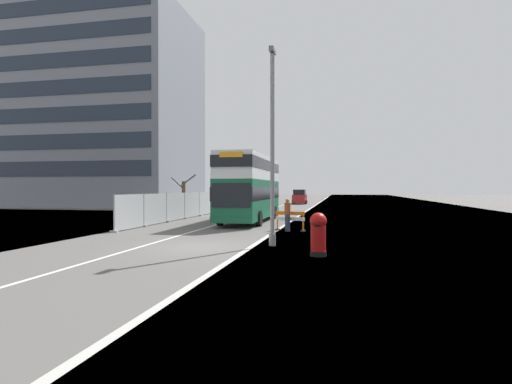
{
  "coord_description": "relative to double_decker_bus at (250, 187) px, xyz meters",
  "views": [
    {
      "loc": [
        5.83,
        -16.1,
        2.44
      ],
      "look_at": [
        0.75,
        8.03,
        2.2
      ],
      "focal_mm": 28.66,
      "sensor_mm": 36.0,
      "label": 1
    }
  ],
  "objects": [
    {
      "name": "ground",
      "position": [
        1.21,
        -12.71,
        -2.56
      ],
      "size": [
        140.0,
        280.0,
        0.1
      ],
      "color": "#565451"
    },
    {
      "name": "double_decker_bus",
      "position": [
        0.0,
        0.0,
        0.0
      ],
      "size": [
        3.0,
        11.43,
        4.72
      ],
      "color": "#145638",
      "rests_on": "ground"
    },
    {
      "name": "lamppost_foreground",
      "position": [
        3.62,
        -11.88,
        1.42
      ],
      "size": [
        0.29,
        0.7,
        8.33
      ],
      "color": "gray",
      "rests_on": "ground"
    },
    {
      "name": "red_pillar_postbox",
      "position": [
        5.67,
        -14.15,
        -1.66
      ],
      "size": [
        0.61,
        0.61,
        1.56
      ],
      "color": "black",
      "rests_on": "ground"
    },
    {
      "name": "roadworks_barrier",
      "position": [
        3.61,
        -5.78,
        -1.81
      ],
      "size": [
        1.75,
        0.83,
        1.11
      ],
      "color": "orange",
      "rests_on": "ground"
    },
    {
      "name": "construction_site_fence",
      "position": [
        -5.68,
        1.48,
        -1.49
      ],
      "size": [
        0.44,
        20.6,
        2.12
      ],
      "color": "#A8AAAD",
      "rests_on": "ground"
    },
    {
      "name": "car_oncoming_near",
      "position": [
        -2.92,
        17.08,
        -1.57
      ],
      "size": [
        1.95,
        4.37,
        1.99
      ],
      "color": "slate",
      "rests_on": "ground"
    },
    {
      "name": "car_receding_mid",
      "position": [
        -3.65,
        25.95,
        -1.47
      ],
      "size": [
        2.01,
        3.93,
        2.21
      ],
      "color": "gray",
      "rests_on": "ground"
    },
    {
      "name": "car_receding_far",
      "position": [
        0.16,
        33.71,
        -1.48
      ],
      "size": [
        2.1,
        4.21,
        2.22
      ],
      "color": "maroon",
      "rests_on": "ground"
    },
    {
      "name": "bare_tree_far_verge_near",
      "position": [
        -11.9,
        16.79,
        -0.6
      ],
      "size": [
        3.29,
        1.78,
        4.08
      ],
      "color": "#4C3D2D",
      "rests_on": "ground"
    },
    {
      "name": "bare_tree_far_verge_mid",
      "position": [
        -10.16,
        31.39,
        -0.03
      ],
      "size": [
        3.18,
        2.91,
        4.78
      ],
      "color": "#4C3D2D",
      "rests_on": "ground"
    },
    {
      "name": "pedestrian_at_kerb",
      "position": [
        3.5,
        -6.02,
        -1.58
      ],
      "size": [
        0.34,
        0.34,
        1.84
      ],
      "color": "#2D3342",
      "rests_on": "ground"
    },
    {
      "name": "backdrop_office_block",
      "position": [
        -29.4,
        23.32,
        10.77
      ],
      "size": [
        30.17,
        16.57,
        26.55
      ],
      "color": "gray",
      "rests_on": "ground"
    }
  ]
}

